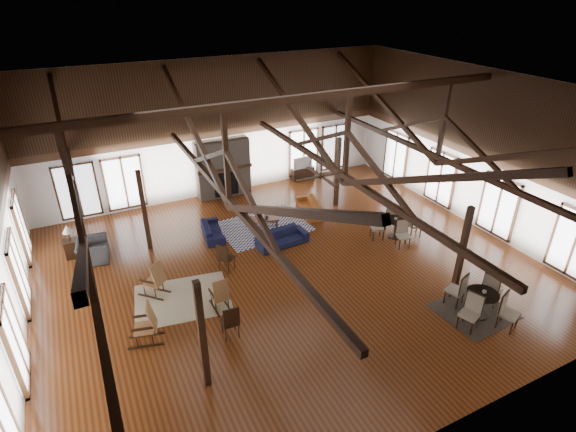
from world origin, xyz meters
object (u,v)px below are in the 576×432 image
tv_console (302,173)px  sofa_orange (309,207)px  sofa_navy_front (282,238)px  armchair (93,250)px  coffee_table (264,219)px  cafe_table_far (396,225)px  cafe_table_near (481,300)px  sofa_navy_left (213,230)px

tv_console → sofa_orange: bearing=-113.4°
sofa_navy_front → armchair: (-6.37, 2.03, 0.09)m
coffee_table → armchair: armchair is taller
sofa_navy_front → sofa_orange: bearing=35.9°
sofa_orange → cafe_table_far: bearing=44.1°
sofa_orange → armchair: armchair is taller
sofa_navy_front → cafe_table_far: (4.12, -1.43, 0.23)m
tv_console → cafe_table_near: bearing=-90.9°
sofa_orange → cafe_table_far: 3.80m
sofa_orange → cafe_table_near: (1.28, -7.97, 0.27)m
sofa_navy_front → tv_console: 6.33m
armchair → cafe_table_far: size_ratio=0.56×
tv_console → sofa_navy_front: bearing=-124.9°
cafe_table_near → tv_console: cafe_table_near is taller
cafe_table_near → tv_console: (0.18, 11.35, -0.26)m
cafe_table_near → sofa_navy_left: bearing=125.2°
armchair → cafe_table_far: bearing=-100.9°
sofa_orange → armchair: (-8.53, 0.21, 0.09)m
cafe_table_near → tv_console: bearing=89.1°
sofa_navy_left → armchair: (-4.25, 0.31, 0.11)m
sofa_orange → sofa_navy_left: bearing=-75.8°
sofa_navy_front → tv_console: size_ratio=1.69×
sofa_navy_left → cafe_table_far: cafe_table_far is taller
sofa_navy_front → armchair: bearing=158.1°
sofa_orange → cafe_table_near: 8.08m
sofa_orange → tv_console: (1.46, 3.37, 0.01)m
cafe_table_far → tv_console: size_ratio=1.76×
sofa_navy_left → tv_console: bearing=-50.9°
sofa_navy_left → armchair: bearing=93.9°
armchair → tv_console: 10.48m
sofa_navy_left → coffee_table: 2.08m
coffee_table → cafe_table_far: size_ratio=0.58×
armchair → cafe_table_near: 12.78m
sofa_navy_front → tv_console: tv_console is taller
armchair → cafe_table_near: (9.81, -8.19, 0.18)m
sofa_navy_front → cafe_table_near: size_ratio=0.91×
sofa_orange → coffee_table: sofa_orange is taller
sofa_navy_front → cafe_table_near: 7.05m
armchair → cafe_table_near: size_ratio=0.53×
tv_console → armchair: bearing=-162.4°
cafe_table_far → tv_console: cafe_table_far is taller
cafe_table_near → tv_console: size_ratio=1.87×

